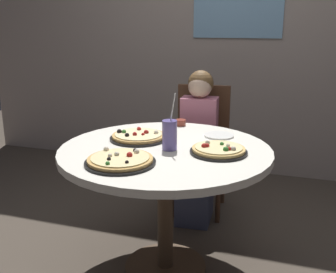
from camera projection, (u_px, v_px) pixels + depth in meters
name	position (u px, v px, depth m)	size (l,w,h in m)	color
ground_plane	(165.00, 267.00, 2.38)	(8.00, 8.00, 0.00)	#4C4238
wall_with_window	(228.00, 18.00, 3.65)	(5.20, 0.14, 2.90)	#A8998E
dining_table	(165.00, 166.00, 2.20)	(1.16, 1.16, 0.75)	silver
chair_wooden	(201.00, 141.00, 3.06)	(0.43, 0.43, 0.95)	brown
diner_child	(197.00, 154.00, 2.90)	(0.28, 0.42, 1.08)	#3F4766
pizza_veggie	(219.00, 150.00, 2.08)	(0.30, 0.30, 0.05)	black
pizza_cheese	(138.00, 136.00, 2.32)	(0.34, 0.34, 0.05)	black
pizza_pepperoni	(120.00, 160.00, 1.92)	(0.35, 0.35, 0.05)	black
soda_cup	(170.00, 135.00, 2.12)	(0.08, 0.08, 0.31)	#6659A5
sauce_bowl	(180.00, 123.00, 2.63)	(0.07, 0.07, 0.04)	brown
plate_small	(219.00, 135.00, 2.39)	(0.18, 0.18, 0.01)	white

